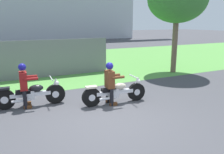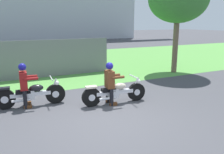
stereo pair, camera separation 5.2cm
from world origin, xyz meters
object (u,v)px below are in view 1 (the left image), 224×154
at_px(motorcycle_lead, 115,92).
at_px(rider_lead, 110,80).
at_px(rider_follow, 24,82).
at_px(motorcycle_follow, 31,94).

height_order(motorcycle_lead, rider_lead, rider_lead).
xyz_separation_m(rider_lead, rider_follow, (-2.50, 0.95, 0.01)).
bearing_deg(rider_follow, motorcycle_follow, -0.84).
distance_m(rider_lead, motorcycle_follow, 2.55).
xyz_separation_m(motorcycle_lead, motorcycle_follow, (-2.50, 0.95, 0.01)).
bearing_deg(motorcycle_follow, rider_follow, 179.16).
bearing_deg(motorcycle_follow, motorcycle_lead, -16.25).
xyz_separation_m(motorcycle_lead, rider_follow, (-2.67, 0.97, 0.44)).
height_order(motorcycle_lead, motorcycle_follow, motorcycle_follow).
distance_m(motorcycle_follow, rider_follow, 0.46).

